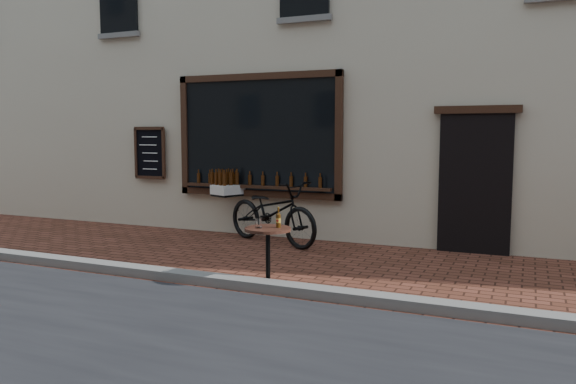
% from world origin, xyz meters
% --- Properties ---
extents(ground, '(90.00, 90.00, 0.00)m').
position_xyz_m(ground, '(0.00, 0.00, 0.00)').
color(ground, '#51281A').
rests_on(ground, ground).
extents(kerb, '(90.00, 0.25, 0.12)m').
position_xyz_m(kerb, '(0.00, 0.20, 0.06)').
color(kerb, slate).
rests_on(kerb, ground).
extents(cargo_bicycle, '(2.52, 1.53, 1.18)m').
position_xyz_m(cargo_bicycle, '(-1.39, 2.89, 0.56)').
color(cargo_bicycle, black).
rests_on(cargo_bicycle, ground).
extents(bistro_table, '(0.58, 0.58, 0.99)m').
position_xyz_m(bistro_table, '(-0.24, 0.40, 0.53)').
color(bistro_table, black).
rests_on(bistro_table, ground).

